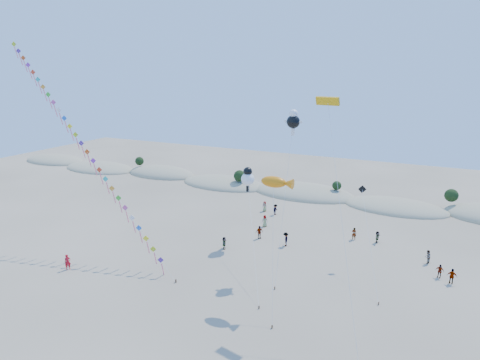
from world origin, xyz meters
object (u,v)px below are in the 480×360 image
at_px(kite_train, 79,140).
at_px(flyer_foreground, 68,262).
at_px(fish_kite, 277,183).
at_px(parafoil_kite, 328,106).

xyz_separation_m(kite_train, flyer_foreground, (3.80, -6.94, -12.50)).
distance_m(fish_kite, parafoil_kite, 8.36).
height_order(parafoil_kite, flyer_foreground, parafoil_kite).
bearing_deg(kite_train, fish_kite, -3.18).
distance_m(kite_train, parafoil_kite, 31.13).
relative_size(kite_train, fish_kite, 2.61).
distance_m(kite_train, flyer_foreground, 14.79).
bearing_deg(flyer_foreground, fish_kite, -44.62).
xyz_separation_m(kite_train, parafoil_kite, (30.68, -0.32, 5.27)).
bearing_deg(fish_kite, kite_train, 176.82).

